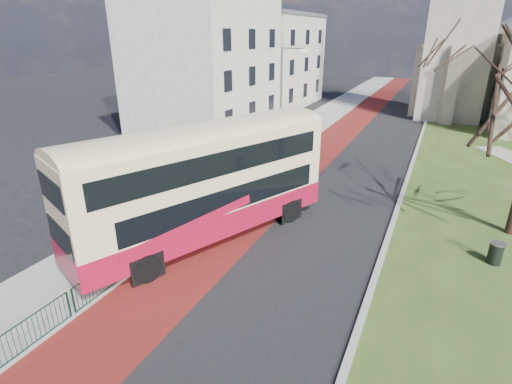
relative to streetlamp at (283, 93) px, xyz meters
The scene contains 12 objects.
ground 19.08m from the streetlamp, 76.42° to the right, with size 160.00×160.00×0.00m, color black.
road_carriageway 7.70m from the streetlamp, 18.88° to the left, with size 9.00×120.00×0.01m, color black.
bus_lane 5.91m from the streetlamp, 32.43° to the left, with size 3.40×120.00×0.01m, color #591414.
pavement_west 5.00m from the streetlamp, 108.07° to the left, with size 4.00×120.00×0.12m, color gray.
kerb_west 5.13m from the streetlamp, 56.03° to the left, with size 0.25×120.00×0.13m, color #999993.
kerb_east 12.07m from the streetlamp, 20.95° to the left, with size 0.25×80.00×0.13m, color #999993.
pedestrian_railing 14.64m from the streetlamp, 84.30° to the right, with size 0.07×24.00×1.12m.
street_block_near 10.62m from the streetlamp, 157.49° to the left, with size 10.30×14.30×13.00m.
street_block_far 22.24m from the streetlamp, 115.76° to the left, with size 10.30×16.30×11.50m.
streetlamp is the anchor object (origin of this frame).
bus 16.53m from the streetlamp, 80.92° to the right, with size 7.73×12.74×5.28m.
litter_bin 20.18m from the streetlamp, 41.46° to the right, with size 0.76×0.76×0.98m.
Camera 1 is at (7.47, -12.59, 9.16)m, focal length 28.00 mm.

